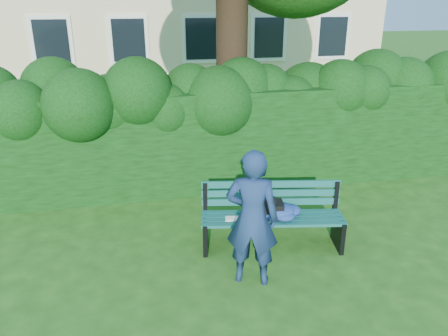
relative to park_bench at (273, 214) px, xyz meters
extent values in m
plane|color=#1F4D16|center=(-0.54, 0.11, -0.50)|extent=(80.00, 80.00, 0.00)
cube|color=white|center=(-4.14, 10.09, 1.50)|extent=(1.30, 0.08, 1.60)
cube|color=black|center=(-4.14, 10.05, 1.50)|extent=(1.05, 0.04, 1.35)
cube|color=white|center=(-1.74, 10.09, 1.50)|extent=(1.30, 0.08, 1.60)
cube|color=black|center=(-1.74, 10.05, 1.50)|extent=(1.05, 0.04, 1.35)
cube|color=white|center=(0.66, 10.09, 1.50)|extent=(1.30, 0.08, 1.60)
cube|color=black|center=(0.66, 10.05, 1.50)|extent=(1.05, 0.04, 1.35)
cube|color=white|center=(3.06, 10.09, 1.50)|extent=(1.30, 0.08, 1.60)
cube|color=black|center=(3.06, 10.05, 1.50)|extent=(1.05, 0.04, 1.35)
cube|color=white|center=(5.46, 10.09, 1.50)|extent=(1.30, 0.08, 1.60)
cube|color=black|center=(5.46, 10.05, 1.50)|extent=(1.05, 0.04, 1.35)
cube|color=black|center=(-0.54, 2.31, 0.40)|extent=(10.00, 1.00, 1.80)
cylinder|color=black|center=(0.04, 2.74, 1.96)|extent=(0.56, 0.56, 4.92)
cube|color=#0D4241|center=(-0.05, -0.22, -0.05)|extent=(1.94, 0.45, 0.04)
cube|color=#0D4241|center=(-0.03, -0.10, -0.05)|extent=(1.94, 0.45, 0.04)
cube|color=#0D4241|center=(-0.01, 0.02, -0.05)|extent=(1.94, 0.45, 0.04)
cube|color=#0D4241|center=(0.01, 0.14, -0.05)|extent=(1.94, 0.45, 0.04)
cube|color=#0D4241|center=(0.03, 0.22, 0.08)|extent=(1.92, 0.39, 0.10)
cube|color=#0D4241|center=(0.03, 0.23, 0.21)|extent=(1.92, 0.39, 0.10)
cube|color=#0D4241|center=(0.03, 0.24, 0.34)|extent=(1.92, 0.39, 0.10)
cube|color=black|center=(-0.93, 0.13, -0.28)|extent=(0.15, 0.50, 0.44)
cube|color=black|center=(-0.88, 0.38, 0.15)|extent=(0.07, 0.07, 0.45)
cube|color=black|center=(-0.94, 0.08, -0.06)|extent=(0.14, 0.42, 0.05)
cube|color=black|center=(0.89, -0.21, -0.28)|extent=(0.15, 0.50, 0.44)
cube|color=black|center=(0.94, 0.05, 0.15)|extent=(0.07, 0.07, 0.45)
cube|color=black|center=(0.88, -0.26, -0.06)|extent=(0.14, 0.42, 0.05)
cube|color=white|center=(-0.58, 0.01, -0.02)|extent=(0.20, 0.16, 0.02)
cube|color=black|center=(-0.09, -0.03, 0.08)|extent=(0.45, 0.33, 0.22)
imported|color=navy|center=(-0.51, -0.73, 0.36)|extent=(0.73, 0.60, 1.71)
camera|label=1|loc=(-1.78, -5.11, 2.75)|focal=35.00mm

